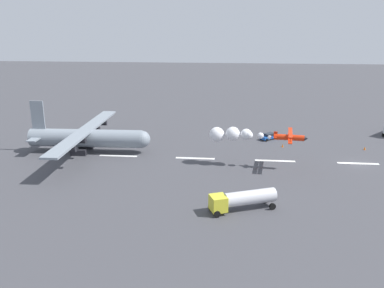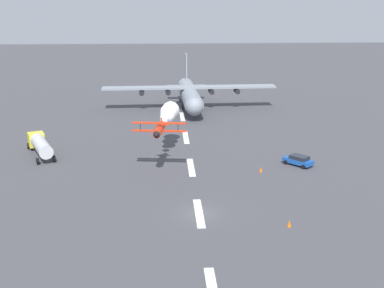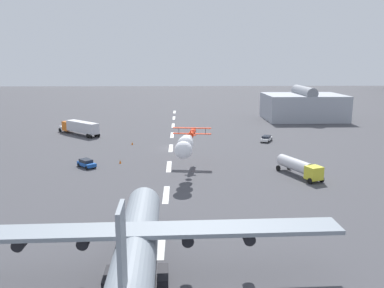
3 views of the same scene
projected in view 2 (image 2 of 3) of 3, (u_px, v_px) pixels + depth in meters
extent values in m
plane|color=#424247|center=(199.00, 213.00, 57.45)|extent=(440.00, 440.00, 0.00)
cube|color=white|center=(199.00, 213.00, 57.45)|extent=(8.00, 0.90, 0.01)
cube|color=white|center=(191.00, 167.00, 72.92)|extent=(8.00, 0.90, 0.01)
cube|color=white|center=(186.00, 138.00, 88.38)|extent=(8.00, 0.90, 0.01)
cube|color=white|center=(182.00, 117.00, 103.85)|extent=(8.00, 0.90, 0.01)
cylinder|color=gray|center=(190.00, 95.00, 110.18)|extent=(24.08, 4.47, 3.80)
sphere|color=gray|center=(195.00, 106.00, 98.70)|extent=(3.61, 3.61, 3.61)
cube|color=gray|center=(190.00, 87.00, 109.70)|extent=(4.26, 37.72, 0.40)
cylinder|color=black|center=(142.00, 92.00, 108.71)|extent=(2.43, 1.17, 1.10)
cylinder|color=black|center=(168.00, 92.00, 109.18)|extent=(2.43, 1.17, 1.10)
cylinder|color=black|center=(211.00, 91.00, 109.96)|extent=(2.43, 1.17, 1.10)
cylinder|color=black|center=(237.00, 91.00, 110.42)|extent=(2.43, 1.17, 1.10)
cube|color=gray|center=(186.00, 66.00, 118.45)|extent=(2.81, 0.38, 6.00)
cube|color=gray|center=(186.00, 86.00, 119.73)|extent=(2.25, 9.05, 0.24)
cube|color=black|center=(200.00, 105.00, 112.03)|extent=(3.23, 1.09, 1.20)
cube|color=black|center=(178.00, 106.00, 111.63)|extent=(3.23, 1.09, 1.20)
cylinder|color=red|center=(159.00, 129.00, 69.29)|extent=(5.58, 1.77, 1.09)
cube|color=red|center=(159.00, 131.00, 69.14)|extent=(1.66, 7.45, 0.12)
cube|color=red|center=(159.00, 123.00, 68.84)|extent=(1.66, 7.45, 0.12)
cylinder|color=black|center=(178.00, 127.00, 68.82)|extent=(0.08, 0.08, 1.10)
cylinder|color=black|center=(140.00, 127.00, 69.16)|extent=(0.08, 0.08, 1.10)
cube|color=red|center=(162.00, 122.00, 71.53)|extent=(0.71, 0.19, 1.10)
cube|color=red|center=(162.00, 125.00, 71.64)|extent=(0.85, 2.06, 0.08)
cone|color=black|center=(156.00, 135.00, 66.33)|extent=(0.81, 1.01, 0.92)
sphere|color=white|center=(164.00, 125.00, 72.75)|extent=(0.70, 0.70, 0.70)
sphere|color=white|center=(164.00, 120.00, 74.25)|extent=(1.16, 1.16, 1.16)
sphere|color=white|center=(165.00, 117.00, 76.40)|extent=(1.58, 1.58, 1.58)
sphere|color=white|center=(168.00, 116.00, 76.87)|extent=(2.15, 2.15, 2.15)
sphere|color=white|center=(169.00, 112.00, 79.31)|extent=(2.70, 2.70, 2.70)
sphere|color=white|center=(171.00, 110.00, 82.34)|extent=(2.89, 2.89, 2.89)
cube|color=yellow|center=(36.00, 139.00, 81.27)|extent=(2.95, 3.06, 2.20)
cylinder|color=silver|center=(42.00, 146.00, 76.88)|extent=(8.00, 4.92, 2.10)
cylinder|color=black|center=(29.00, 146.00, 81.60)|extent=(1.05, 0.68, 1.00)
cylinder|color=black|center=(38.00, 161.00, 74.08)|extent=(1.05, 0.68, 1.00)
cylinder|color=black|center=(44.00, 144.00, 82.60)|extent=(1.05, 0.68, 1.00)
cylinder|color=black|center=(54.00, 159.00, 75.08)|extent=(1.05, 0.68, 1.00)
cube|color=#194CA5|center=(298.00, 161.00, 73.63)|extent=(4.40, 4.22, 0.65)
cube|color=#1E232D|center=(299.00, 157.00, 73.32)|extent=(3.03, 2.96, 0.55)
cylinder|color=black|center=(286.00, 162.00, 74.12)|extent=(0.62, 0.59, 0.64)
cylinder|color=black|center=(303.00, 167.00, 72.09)|extent=(0.62, 0.59, 0.64)
cylinder|color=black|center=(293.00, 160.00, 75.35)|extent=(0.62, 0.59, 0.64)
cylinder|color=black|center=(310.00, 164.00, 73.32)|extent=(0.62, 0.59, 0.64)
cone|color=orange|center=(289.00, 223.00, 53.93)|extent=(0.44, 0.44, 0.75)
cone|color=orange|center=(261.00, 169.00, 70.87)|extent=(0.44, 0.44, 0.75)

